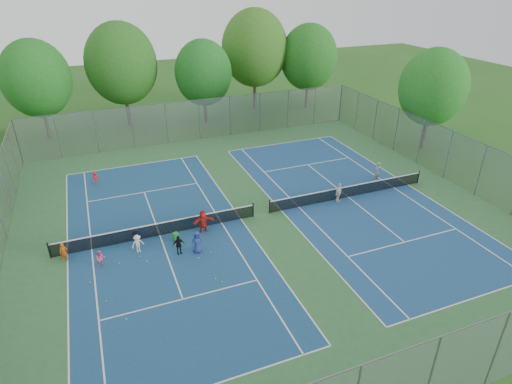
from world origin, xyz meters
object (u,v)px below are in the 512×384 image
at_px(instructor, 377,172).
at_px(net_right, 349,192).
at_px(net_left, 159,230).
at_px(ball_crate, 135,232).
at_px(ball_hopper, 176,237).

bearing_deg(instructor, net_right, -10.98).
bearing_deg(net_right, instructor, 23.84).
xyz_separation_m(net_left, net_right, (14.00, 0.00, 0.00)).
bearing_deg(ball_crate, net_left, -29.72).
height_order(net_right, instructor, instructor).
distance_m(ball_hopper, instructor, 16.95).
bearing_deg(instructor, ball_hopper, -25.94).
height_order(net_left, instructor, instructor).
height_order(ball_crate, ball_hopper, ball_hopper).
xyz_separation_m(net_left, instructor, (17.57, 1.58, 0.35)).
bearing_deg(ball_crate, net_right, -3.04).
bearing_deg(net_left, instructor, 5.13).
height_order(ball_crate, instructor, instructor).
distance_m(ball_crate, ball_hopper, 2.93).
xyz_separation_m(net_right, ball_hopper, (-13.16, -1.03, -0.15)).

